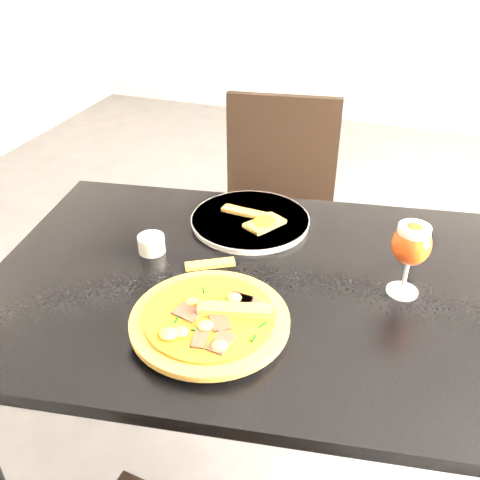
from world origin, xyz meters
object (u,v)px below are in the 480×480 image
at_px(dining_table, 256,311).
at_px(beer_glass, 411,245).
at_px(chair_far, 276,217).
at_px(pizza, 210,318).

distance_m(dining_table, beer_glass, 0.38).
bearing_deg(chair_far, dining_table, -86.81).
relative_size(pizza, beer_glass, 1.85).
relative_size(chair_far, pizza, 2.90).
xyz_separation_m(chair_far, beer_glass, (0.46, -0.64, 0.37)).
bearing_deg(dining_table, beer_glass, 1.93).
height_order(dining_table, beer_glass, beer_glass).
bearing_deg(pizza, beer_glass, 34.72).
distance_m(dining_table, pizza, 0.22).
height_order(dining_table, pizza, pizza).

